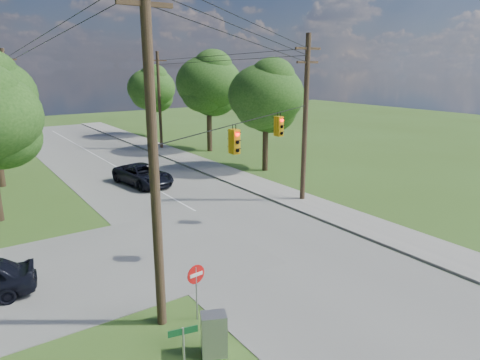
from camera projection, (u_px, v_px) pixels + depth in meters
ground at (273, 289)px, 16.99m from camera, size 140.00×140.00×0.00m
main_road at (242, 238)px, 22.06m from camera, size 10.00×100.00×0.03m
sidewalk_east at (334, 212)px, 25.72m from camera, size 2.60×100.00×0.12m
pole_sw at (153, 145)px, 13.17m from camera, size 2.00×0.32×12.00m
pole_ne at (305, 117)px, 26.81m from camera, size 2.00×0.32×10.50m
pole_north_e at (159, 100)px, 44.39m from camera, size 2.00×0.32×10.00m
pole_north_w at (10, 107)px, 36.78m from camera, size 2.00×0.32×10.00m
power_lines at (171, 56)px, 24.62m from camera, size 13.93×29.62×4.93m
traffic_signals at (259, 133)px, 20.49m from camera, size 4.91×3.27×1.05m
tree_e_near at (266, 95)px, 34.67m from camera, size 6.20×6.20×8.81m
tree_e_mid at (209, 83)px, 42.73m from camera, size 6.60×6.60×9.64m
tree_e_far at (151, 88)px, 51.98m from camera, size 5.80×5.80×8.32m
car_main_north at (143, 175)px, 31.64m from camera, size 3.39×5.79×1.51m
control_cabinet at (214, 334)px, 13.00m from camera, size 0.93×0.82×1.39m
do_not_enter_sign at (196, 280)px, 14.59m from camera, size 0.69×0.12×2.08m
street_name_sign at (184, 359)px, 10.56m from camera, size 0.73×0.19×2.47m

